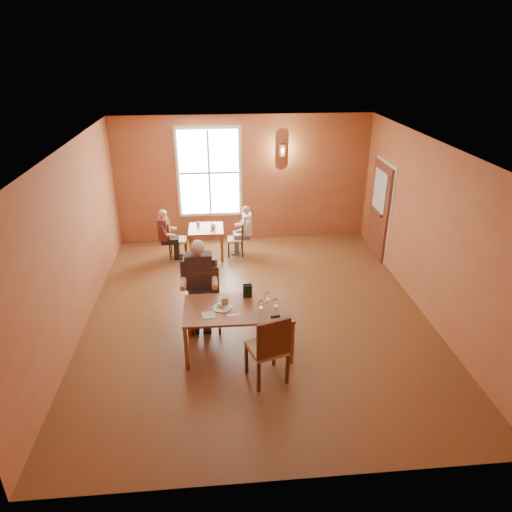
{
  "coord_description": "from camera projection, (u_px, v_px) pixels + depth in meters",
  "views": [
    {
      "loc": [
        -0.66,
        -7.01,
        4.47
      ],
      "look_at": [
        0.0,
        0.2,
        1.05
      ],
      "focal_mm": 32.0,
      "sensor_mm": 36.0,
      "label": 1
    }
  ],
  "objects": [
    {
      "name": "sandwich",
      "position": [
        225.0,
        302.0,
        7.01
      ],
      "size": [
        0.11,
        0.1,
        0.12
      ],
      "primitive_type": "cube",
      "rotation": [
        0.0,
        0.0,
        0.07
      ],
      "color": "tan",
      "rests_on": "main_table"
    },
    {
      "name": "chair_diner_main",
      "position": [
        206.0,
        301.0,
        7.63
      ],
      "size": [
        0.46,
        0.46,
        1.05
      ],
      "primitive_type": null,
      "rotation": [
        0.0,
        0.0,
        3.14
      ],
      "color": "brown",
      "rests_on": "ground"
    },
    {
      "name": "goblet_b",
      "position": [
        275.0,
        304.0,
        6.87
      ],
      "size": [
        0.1,
        0.1,
        0.2
      ],
      "primitive_type": null,
      "rotation": [
        0.0,
        0.0,
        -0.32
      ],
      "color": "white",
      "rests_on": "main_table"
    },
    {
      "name": "cup_a",
      "position": [
        213.0,
        227.0,
        10.16
      ],
      "size": [
        0.13,
        0.13,
        0.09
      ],
      "primitive_type": "imported",
      "rotation": [
        0.0,
        0.0,
        -0.11
      ],
      "color": "white",
      "rests_on": "second_table"
    },
    {
      "name": "window",
      "position": [
        209.0,
        173.0,
        10.6
      ],
      "size": [
        1.36,
        0.1,
        1.96
      ],
      "primitive_type": "cube",
      "color": "white",
      "rests_on": "wall_back"
    },
    {
      "name": "napkin",
      "position": [
        209.0,
        315.0,
        6.78
      ],
      "size": [
        0.23,
        0.23,
        0.01
      ],
      "primitive_type": "cube",
      "rotation": [
        0.0,
        0.0,
        0.14
      ],
      "color": "silver",
      "rests_on": "main_table"
    },
    {
      "name": "second_table",
      "position": [
        207.0,
        242.0,
        10.37
      ],
      "size": [
        0.76,
        0.76,
        0.67
      ],
      "primitive_type": null,
      "color": "brown",
      "rests_on": "ground"
    },
    {
      "name": "wall_front",
      "position": [
        290.0,
        374.0,
        4.49
      ],
      "size": [
        6.0,
        0.04,
        3.0
      ],
      "primitive_type": "cube",
      "color": "brown",
      "rests_on": "ground"
    },
    {
      "name": "goblet_c",
      "position": [
        261.0,
        306.0,
        6.8
      ],
      "size": [
        0.1,
        0.1,
        0.21
      ],
      "primitive_type": null,
      "rotation": [
        0.0,
        0.0,
        -0.24
      ],
      "color": "white",
      "rests_on": "main_table"
    },
    {
      "name": "main_table",
      "position": [
        238.0,
        329.0,
        7.15
      ],
      "size": [
        1.66,
        0.93,
        0.78
      ],
      "primitive_type": null,
      "color": "brown",
      "rests_on": "ground"
    },
    {
      "name": "goblet_a",
      "position": [
        267.0,
        298.0,
        7.03
      ],
      "size": [
        0.11,
        0.11,
        0.21
      ],
      "primitive_type": null,
      "rotation": [
        0.0,
        0.0,
        -0.31
      ],
      "color": "white",
      "rests_on": "main_table"
    },
    {
      "name": "door",
      "position": [
        379.0,
        211.0,
        10.14
      ],
      "size": [
        0.12,
        1.04,
        2.1
      ],
      "primitive_type": "cube",
      "color": "maroon",
      "rests_on": "ground"
    },
    {
      "name": "diner_white",
      "position": [
        236.0,
        232.0,
        10.33
      ],
      "size": [
        0.44,
        0.44,
        1.1
      ],
      "primitive_type": null,
      "rotation": [
        0.0,
        0.0,
        1.57
      ],
      "color": "white",
      "rests_on": "ground"
    },
    {
      "name": "diner_main",
      "position": [
        205.0,
        291.0,
        7.52
      ],
      "size": [
        0.59,
        0.59,
        1.47
      ],
      "primitive_type": null,
      "rotation": [
        0.0,
        0.0,
        3.14
      ],
      "color": "black",
      "rests_on": "ground"
    },
    {
      "name": "cup_b",
      "position": [
        198.0,
        224.0,
        10.33
      ],
      "size": [
        0.11,
        0.11,
        0.09
      ],
      "primitive_type": "imported",
      "rotation": [
        0.0,
        0.0,
        0.25
      ],
      "color": "white",
      "rests_on": "second_table"
    },
    {
      "name": "knife",
      "position": [
        234.0,
        315.0,
        6.78
      ],
      "size": [
        0.22,
        0.02,
        0.0
      ],
      "primitive_type": "cube",
      "rotation": [
        0.0,
        0.0,
        -0.03
      ],
      "color": "silver",
      "rests_on": "main_table"
    },
    {
      "name": "ground",
      "position": [
        257.0,
        313.0,
        8.28
      ],
      "size": [
        6.0,
        7.0,
        0.01
      ],
      "primitive_type": "cube",
      "color": "brown",
      "rests_on": "ground"
    },
    {
      "name": "sunglasses",
      "position": [
        275.0,
        317.0,
        6.73
      ],
      "size": [
        0.15,
        0.07,
        0.02
      ],
      "primitive_type": "cube",
      "rotation": [
        0.0,
        0.0,
        0.19
      ],
      "color": "black",
      "rests_on": "main_table"
    },
    {
      "name": "wall_sconce",
      "position": [
        282.0,
        150.0,
        10.48
      ],
      "size": [
        0.16,
        0.16,
        0.28
      ],
      "primitive_type": "cylinder",
      "color": "brown",
      "rests_on": "wall_back"
    },
    {
      "name": "ceiling",
      "position": [
        257.0,
        147.0,
        7.0
      ],
      "size": [
        6.0,
        7.0,
        0.04
      ],
      "primitive_type": "cube",
      "color": "white",
      "rests_on": "wall_back"
    },
    {
      "name": "wall_back",
      "position": [
        243.0,
        180.0,
        10.79
      ],
      "size": [
        6.0,
        0.04,
        3.0
      ],
      "primitive_type": "cube",
      "color": "brown",
      "rests_on": "ground"
    },
    {
      "name": "plate_food",
      "position": [
        222.0,
        307.0,
        6.95
      ],
      "size": [
        0.33,
        0.33,
        0.04
      ],
      "primitive_type": "cylinder",
      "rotation": [
        0.0,
        0.0,
        0.15
      ],
      "color": "silver",
      "rests_on": "main_table"
    },
    {
      "name": "chair_empty",
      "position": [
        267.0,
        346.0,
        6.45
      ],
      "size": [
        0.62,
        0.62,
        1.12
      ],
      "primitive_type": null,
      "rotation": [
        0.0,
        0.0,
        0.32
      ],
      "color": "#57321B",
      "rests_on": "ground"
    },
    {
      "name": "wall_right",
      "position": [
        429.0,
        231.0,
        7.89
      ],
      "size": [
        0.04,
        7.0,
        3.0
      ],
      "primitive_type": "cube",
      "color": "brown",
      "rests_on": "ground"
    },
    {
      "name": "diner_maroon",
      "position": [
        176.0,
        234.0,
        10.21
      ],
      "size": [
        0.45,
        0.45,
        1.13
      ],
      "primitive_type": null,
      "rotation": [
        0.0,
        0.0,
        -1.57
      ],
      "color": "#5C161A",
      "rests_on": "ground"
    },
    {
      "name": "chair_diner_white",
      "position": [
        235.0,
        238.0,
        10.4
      ],
      "size": [
        0.35,
        0.35,
        0.79
      ],
      "primitive_type": null,
      "rotation": [
        0.0,
        0.0,
        1.57
      ],
      "color": "#3E2814",
      "rests_on": "ground"
    },
    {
      "name": "menu_stand",
      "position": [
        247.0,
        291.0,
        7.21
      ],
      "size": [
        0.15,
        0.08,
        0.23
      ],
      "primitive_type": "cube",
      "rotation": [
        0.0,
        0.0,
        0.09
      ],
      "color": "black",
      "rests_on": "main_table"
    },
    {
      "name": "wall_left",
      "position": [
        73.0,
        243.0,
        7.39
      ],
      "size": [
        0.04,
        7.0,
        3.0
      ],
      "primitive_type": "cube",
      "color": "brown",
      "rests_on": "ground"
    },
    {
      "name": "chair_diner_maroon",
      "position": [
        178.0,
        239.0,
        10.27
      ],
      "size": [
        0.38,
        0.38,
        0.86
      ],
      "primitive_type": null,
      "rotation": [
        0.0,
        0.0,
        -1.57
      ],
      "color": "brown",
      "rests_on": "ground"
    }
  ]
}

